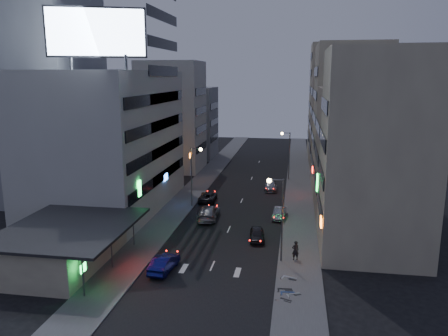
% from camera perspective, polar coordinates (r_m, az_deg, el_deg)
% --- Properties ---
extents(ground, '(180.00, 180.00, 0.00)m').
position_cam_1_polar(ground, '(38.25, -2.71, -15.11)').
color(ground, black).
rests_on(ground, ground).
extents(sidewalk_left, '(4.00, 120.00, 0.12)m').
position_cam_1_polar(sidewalk_left, '(67.36, -4.02, -2.98)').
color(sidewalk_left, '#4C4C4F').
rests_on(sidewalk_left, ground).
extents(sidewalk_right, '(4.00, 120.00, 0.12)m').
position_cam_1_polar(sidewalk_right, '(65.60, 9.73, -3.54)').
color(sidewalk_right, '#4C4C4F').
rests_on(sidewalk_right, ground).
extents(food_court, '(11.00, 13.00, 3.88)m').
position_cam_1_polar(food_court, '(43.94, -20.42, -9.36)').
color(food_court, '#B6AD8F').
rests_on(food_court, ground).
extents(white_building, '(14.00, 24.00, 18.00)m').
position_cam_1_polar(white_building, '(59.15, -14.96, 3.40)').
color(white_building, '#B0B0AB').
rests_on(white_building, ground).
extents(grey_tower, '(10.00, 14.00, 34.00)m').
position_cam_1_polar(grey_tower, '(65.38, -21.58, 10.80)').
color(grey_tower, gray).
rests_on(grey_tower, ground).
extents(shophouse_near, '(10.00, 11.00, 20.00)m').
position_cam_1_polar(shophouse_near, '(45.05, 19.15, 1.84)').
color(shophouse_near, '#B6AD8F').
rests_on(shophouse_near, ground).
extents(shophouse_mid, '(11.00, 12.00, 16.00)m').
position_cam_1_polar(shophouse_mid, '(56.66, 17.63, 1.85)').
color(shophouse_mid, gray).
rests_on(shophouse_mid, ground).
extents(shophouse_far, '(10.00, 14.00, 22.00)m').
position_cam_1_polar(shophouse_far, '(69.00, 15.90, 6.19)').
color(shophouse_far, '#B6AD8F').
rests_on(shophouse_far, ground).
extents(far_left_a, '(11.00, 10.00, 20.00)m').
position_cam_1_polar(far_left_a, '(81.85, -6.82, 6.70)').
color(far_left_a, '#B0B0AB').
rests_on(far_left_a, ground).
extents(far_left_b, '(12.00, 10.00, 15.00)m').
position_cam_1_polar(far_left_b, '(94.71, -4.88, 5.93)').
color(far_left_b, gray).
rests_on(far_left_b, ground).
extents(far_right_a, '(11.00, 12.00, 18.00)m').
position_cam_1_polar(far_right_a, '(84.09, 15.06, 5.83)').
color(far_right_a, gray).
rests_on(far_right_a, ground).
extents(far_right_b, '(12.00, 12.00, 24.00)m').
position_cam_1_polar(far_right_b, '(97.80, 14.69, 8.42)').
color(far_right_b, '#B6AD8F').
rests_on(far_right_b, ground).
extents(billboard, '(9.52, 3.75, 6.20)m').
position_cam_1_polar(billboard, '(47.95, -16.34, 16.60)').
color(billboard, '#595B60').
rests_on(billboard, white_building).
extents(street_lamp_right_near, '(1.60, 0.44, 8.02)m').
position_cam_1_polar(street_lamp_right_near, '(41.09, 7.11, -5.16)').
color(street_lamp_right_near, '#595B60').
rests_on(street_lamp_right_near, sidewalk_right).
extents(street_lamp_left, '(1.60, 0.44, 8.02)m').
position_cam_1_polar(street_lamp_left, '(58.08, -3.91, -0.02)').
color(street_lamp_left, '#595B60').
rests_on(street_lamp_left, sidewalk_left).
extents(street_lamp_right_far, '(1.60, 0.44, 8.02)m').
position_cam_1_polar(street_lamp_right_far, '(74.26, 8.24, 2.52)').
color(street_lamp_right_far, '#595B60').
rests_on(street_lamp_right_far, sidewalk_right).
extents(parked_car_right_near, '(1.99, 4.01, 1.32)m').
position_cam_1_polar(parked_car_right_near, '(47.61, 4.33, -8.66)').
color(parked_car_right_near, '#222226').
rests_on(parked_car_right_near, ground).
extents(parked_car_right_mid, '(1.72, 4.11, 1.32)m').
position_cam_1_polar(parked_car_right_mid, '(54.94, 7.25, -5.87)').
color(parked_car_right_mid, gray).
rests_on(parked_car_right_mid, ground).
extents(parked_car_left, '(2.54, 5.00, 1.36)m').
position_cam_1_polar(parked_car_left, '(61.74, -2.12, -3.76)').
color(parked_car_left, black).
rests_on(parked_car_left, ground).
extents(parked_car_right_far, '(2.15, 4.76, 1.35)m').
position_cam_1_polar(parked_car_right_far, '(68.01, 6.13, -2.34)').
color(parked_car_right_far, gray).
rests_on(parked_car_right_far, ground).
extents(road_car_blue, '(1.94, 4.55, 1.46)m').
position_cam_1_polar(road_car_blue, '(40.88, -7.83, -12.22)').
color(road_car_blue, navy).
rests_on(road_car_blue, ground).
extents(road_car_silver, '(2.64, 5.92, 1.69)m').
position_cam_1_polar(road_car_silver, '(54.27, -2.06, -5.80)').
color(road_car_silver, gray).
rests_on(road_car_silver, ground).
extents(person, '(0.82, 0.69, 1.91)m').
position_cam_1_polar(person, '(42.87, 9.31, -10.58)').
color(person, black).
rests_on(person, sidewalk_right).
extents(scooter_black_a, '(1.16, 1.74, 1.01)m').
position_cam_1_polar(scooter_black_a, '(35.92, 8.97, -16.04)').
color(scooter_black_a, black).
rests_on(scooter_black_a, sidewalk_right).
extents(scooter_silver_a, '(1.16, 1.77, 1.03)m').
position_cam_1_polar(scooter_silver_a, '(37.20, 9.82, -15.02)').
color(scooter_silver_a, '#929399').
rests_on(scooter_silver_a, sidewalk_right).
extents(scooter_blue, '(0.66, 1.75, 1.05)m').
position_cam_1_polar(scooter_blue, '(37.22, 9.27, -14.96)').
color(scooter_blue, navy).
rests_on(scooter_blue, sidewalk_right).
extents(scooter_black_b, '(0.71, 1.83, 1.10)m').
position_cam_1_polar(scooter_black_b, '(37.67, 8.94, -14.56)').
color(scooter_black_b, black).
rests_on(scooter_black_b, sidewalk_right).
extents(scooter_silver_b, '(1.19, 1.99, 1.16)m').
position_cam_1_polar(scooter_silver_b, '(39.43, 9.61, -13.28)').
color(scooter_silver_b, '#B7B8BF').
rests_on(scooter_silver_b, sidewalk_right).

